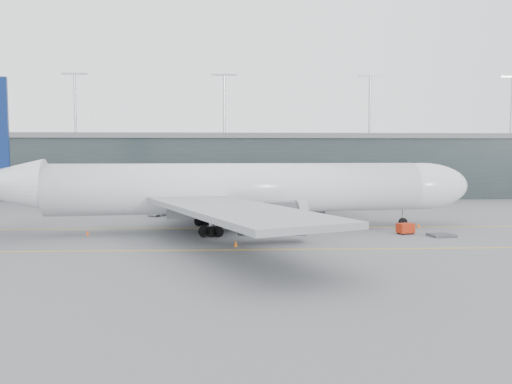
{
  "coord_description": "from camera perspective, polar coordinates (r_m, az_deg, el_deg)",
  "views": [
    {
      "loc": [
        7.44,
        -71.89,
        9.77
      ],
      "look_at": [
        10.34,
        -4.0,
        4.98
      ],
      "focal_mm": 35.0,
      "sensor_mm": 36.0,
      "label": 1
    }
  ],
  "objects": [
    {
      "name": "ground",
      "position": [
        72.94,
        -8.3,
        -3.71
      ],
      "size": [
        320.0,
        320.0,
        0.0
      ],
      "primitive_type": "plane",
      "color": "#5B5B60",
      "rests_on": "ground"
    },
    {
      "name": "taxiline_a",
      "position": [
        68.99,
        -8.64,
        -4.15
      ],
      "size": [
        160.0,
        0.25,
        0.02
      ],
      "primitive_type": "cube",
      "color": "gold",
      "rests_on": "ground"
    },
    {
      "name": "taxiline_b",
      "position": [
        53.33,
        -10.5,
        -6.58
      ],
      "size": [
        160.0,
        0.25,
        0.02
      ],
      "primitive_type": "cube",
      "color": "gold",
      "rests_on": "ground"
    },
    {
      "name": "taxiline_lead_main",
      "position": [
        92.44,
        -3.95,
        -2.04
      ],
      "size": [
        0.25,
        60.0,
        0.02
      ],
      "primitive_type": "cube",
      "color": "gold",
      "rests_on": "ground"
    },
    {
      "name": "terminal",
      "position": [
        130.12,
        -5.74,
        3.07
      ],
      "size": [
        240.0,
        36.0,
        29.0
      ],
      "color": "#1E282A",
      "rests_on": "ground"
    },
    {
      "name": "main_aircraft",
      "position": [
        66.09,
        -2.32,
        0.29
      ],
      "size": [
        69.29,
        64.6,
        19.43
      ],
      "rotation": [
        0.0,
        0.0,
        0.13
      ],
      "color": "silver",
      "rests_on": "ground"
    },
    {
      "name": "jet_bridge",
      "position": [
        97.72,
        4.71,
        1.24
      ],
      "size": [
        12.77,
        43.71,
        6.72
      ],
      "rotation": [
        0.0,
        0.0,
        0.22
      ],
      "color": "#2F2E33",
      "rests_on": "ground"
    },
    {
      "name": "gse_cart",
      "position": [
        66.04,
        16.71,
        -3.97
      ],
      "size": [
        2.34,
        1.88,
        1.38
      ],
      "rotation": [
        0.0,
        0.0,
        0.34
      ],
      "color": "#9E210B",
      "rests_on": "ground"
    },
    {
      "name": "baggage_dolly",
      "position": [
        65.54,
        20.43,
        -4.64
      ],
      "size": [
        3.24,
        2.74,
        0.29
      ],
      "primitive_type": "cube",
      "rotation": [
        0.0,
        0.0,
        0.15
      ],
      "color": "#3B3A40",
      "rests_on": "ground"
    },
    {
      "name": "uld_a",
      "position": [
        83.29,
        -11.54,
        -2.21
      ],
      "size": [
        2.17,
        2.0,
        1.59
      ],
      "rotation": [
        0.0,
        0.0,
        -0.43
      ],
      "color": "#3E3E43",
      "rests_on": "ground"
    },
    {
      "name": "uld_b",
      "position": [
        84.44,
        -9.82,
        -1.92
      ],
      "size": [
        2.41,
        1.98,
        2.09
      ],
      "rotation": [
        0.0,
        0.0,
        -0.07
      ],
      "color": "#3E3E43",
      "rests_on": "ground"
    },
    {
      "name": "uld_c",
      "position": [
        83.48,
        -7.1,
        -1.99
      ],
      "size": [
        2.58,
        2.26,
        2.01
      ],
      "rotation": [
        0.0,
        0.0,
        -0.26
      ],
      "color": "#3E3E43",
      "rests_on": "ground"
    },
    {
      "name": "cone_nose",
      "position": [
        72.74,
        18.1,
        -3.61
      ],
      "size": [
        0.44,
        0.44,
        0.7
      ],
      "primitive_type": "cone",
      "color": "#FF5B0E",
      "rests_on": "ground"
    },
    {
      "name": "cone_wing_stbd",
      "position": [
        54.75,
        -2.34,
        -5.88
      ],
      "size": [
        0.43,
        0.43,
        0.69
      ],
      "primitive_type": "cone",
      "color": "orange",
      "rests_on": "ground"
    },
    {
      "name": "cone_wing_port",
      "position": [
        84.65,
        -0.28,
        -2.39
      ],
      "size": [
        0.39,
        0.39,
        0.61
      ],
      "primitive_type": "cone",
      "color": "#F03F0D",
      "rests_on": "ground"
    },
    {
      "name": "cone_tail",
      "position": [
        65.66,
        -18.7,
        -4.45
      ],
      "size": [
        0.41,
        0.41,
        0.65
      ],
      "primitive_type": "cone",
      "color": "#E84F0C",
      "rests_on": "ground"
    }
  ]
}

